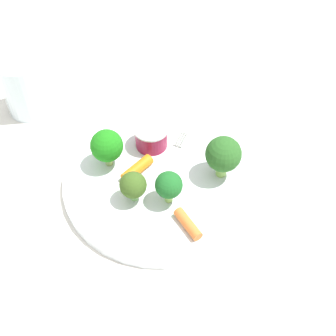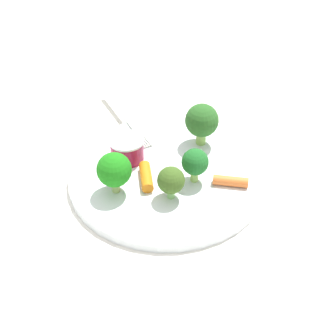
{
  "view_description": "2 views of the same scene",
  "coord_description": "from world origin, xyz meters",
  "px_view_note": "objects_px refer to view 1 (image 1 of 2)",
  "views": [
    {
      "loc": [
        0.08,
        0.38,
        0.48
      ],
      "look_at": [
        -0.01,
        -0.0,
        0.02
      ],
      "focal_mm": 48.66,
      "sensor_mm": 36.0,
      "label": 1
    },
    {
      "loc": [
        0.43,
        0.22,
        0.42
      ],
      "look_at": [
        0.0,
        0.0,
        0.02
      ],
      "focal_mm": 50.69,
      "sensor_mm": 36.0,
      "label": 2
    }
  ],
  "objects_px": {
    "broccoli_floret_3": "(107,146)",
    "carrot_stick_1": "(188,224)",
    "broccoli_floret_0": "(169,185)",
    "fork": "(197,110)",
    "plate": "(162,180)",
    "carrot_stick_0": "(137,169)",
    "broccoli_floret_1": "(133,185)",
    "drinking_glass": "(24,87)",
    "sauce_cup": "(154,136)",
    "broccoli_floret_2": "(223,155)"
  },
  "relations": [
    {
      "from": "broccoli_floret_3",
      "to": "drinking_glass",
      "type": "relative_size",
      "value": 0.65
    },
    {
      "from": "broccoli_floret_1",
      "to": "drinking_glass",
      "type": "relative_size",
      "value": 0.51
    },
    {
      "from": "fork",
      "to": "broccoli_floret_3",
      "type": "bearing_deg",
      "value": 26.86
    },
    {
      "from": "broccoli_floret_1",
      "to": "broccoli_floret_0",
      "type": "bearing_deg",
      "value": 163.47
    },
    {
      "from": "sauce_cup",
      "to": "carrot_stick_0",
      "type": "xyz_separation_m",
      "value": [
        0.03,
        0.05,
        -0.01
      ]
    },
    {
      "from": "sauce_cup",
      "to": "carrot_stick_0",
      "type": "height_order",
      "value": "sauce_cup"
    },
    {
      "from": "broccoli_floret_3",
      "to": "drinking_glass",
      "type": "distance_m",
      "value": 0.18
    },
    {
      "from": "plate",
      "to": "broccoli_floret_0",
      "type": "height_order",
      "value": "broccoli_floret_0"
    },
    {
      "from": "carrot_stick_0",
      "to": "carrot_stick_1",
      "type": "height_order",
      "value": "carrot_stick_0"
    },
    {
      "from": "broccoli_floret_1",
      "to": "broccoli_floret_2",
      "type": "xyz_separation_m",
      "value": [
        -0.12,
        -0.01,
        0.01
      ]
    },
    {
      "from": "broccoli_floret_0",
      "to": "broccoli_floret_1",
      "type": "bearing_deg",
      "value": -16.53
    },
    {
      "from": "broccoli_floret_1",
      "to": "broccoli_floret_3",
      "type": "xyz_separation_m",
      "value": [
        0.02,
        -0.07,
        0.01
      ]
    },
    {
      "from": "plate",
      "to": "carrot_stick_1",
      "type": "height_order",
      "value": "carrot_stick_1"
    },
    {
      "from": "sauce_cup",
      "to": "broccoli_floret_3",
      "type": "relative_size",
      "value": 0.83
    },
    {
      "from": "broccoli_floret_2",
      "to": "broccoli_floret_3",
      "type": "distance_m",
      "value": 0.15
    },
    {
      "from": "plate",
      "to": "broccoli_floret_3",
      "type": "bearing_deg",
      "value": -32.15
    },
    {
      "from": "fork",
      "to": "broccoli_floret_0",
      "type": "bearing_deg",
      "value": 61.96
    },
    {
      "from": "carrot_stick_0",
      "to": "fork",
      "type": "relative_size",
      "value": 0.33
    },
    {
      "from": "broccoli_floret_3",
      "to": "fork",
      "type": "xyz_separation_m",
      "value": [
        -0.15,
        -0.07,
        -0.03
      ]
    },
    {
      "from": "plate",
      "to": "broccoli_floret_2",
      "type": "height_order",
      "value": "broccoli_floret_2"
    },
    {
      "from": "carrot_stick_0",
      "to": "carrot_stick_1",
      "type": "relative_size",
      "value": 1.07
    },
    {
      "from": "broccoli_floret_2",
      "to": "sauce_cup",
      "type": "bearing_deg",
      "value": -45.39
    },
    {
      "from": "broccoli_floret_3",
      "to": "carrot_stick_1",
      "type": "bearing_deg",
      "value": 121.44
    },
    {
      "from": "plate",
      "to": "drinking_glass",
      "type": "relative_size",
      "value": 2.98
    },
    {
      "from": "sauce_cup",
      "to": "carrot_stick_1",
      "type": "xyz_separation_m",
      "value": [
        -0.01,
        0.15,
        -0.01
      ]
    },
    {
      "from": "carrot_stick_0",
      "to": "sauce_cup",
      "type": "bearing_deg",
      "value": -126.3
    },
    {
      "from": "broccoli_floret_0",
      "to": "broccoli_floret_2",
      "type": "xyz_separation_m",
      "value": [
        -0.08,
        -0.03,
        0.01
      ]
    },
    {
      "from": "fork",
      "to": "broccoli_floret_1",
      "type": "bearing_deg",
      "value": 48.48
    },
    {
      "from": "broccoli_floret_0",
      "to": "carrot_stick_0",
      "type": "relative_size",
      "value": 1.0
    },
    {
      "from": "broccoli_floret_0",
      "to": "fork",
      "type": "height_order",
      "value": "broccoli_floret_0"
    },
    {
      "from": "broccoli_floret_0",
      "to": "fork",
      "type": "relative_size",
      "value": 0.33
    },
    {
      "from": "broccoli_floret_2",
      "to": "fork",
      "type": "xyz_separation_m",
      "value": [
        -0.0,
        -0.13,
        -0.04
      ]
    },
    {
      "from": "sauce_cup",
      "to": "carrot_stick_1",
      "type": "bearing_deg",
      "value": 93.4
    },
    {
      "from": "carrot_stick_0",
      "to": "drinking_glass",
      "type": "bearing_deg",
      "value": -52.8
    },
    {
      "from": "plate",
      "to": "carrot_stick_0",
      "type": "height_order",
      "value": "carrot_stick_0"
    },
    {
      "from": "broccoli_floret_3",
      "to": "broccoli_floret_0",
      "type": "bearing_deg",
      "value": 128.98
    },
    {
      "from": "broccoli_floret_2",
      "to": "drinking_glass",
      "type": "bearing_deg",
      "value": -40.49
    },
    {
      "from": "sauce_cup",
      "to": "carrot_stick_1",
      "type": "height_order",
      "value": "sauce_cup"
    },
    {
      "from": "broccoli_floret_0",
      "to": "broccoli_floret_3",
      "type": "relative_size",
      "value": 0.85
    },
    {
      "from": "broccoli_floret_0",
      "to": "fork",
      "type": "bearing_deg",
      "value": -118.04
    },
    {
      "from": "sauce_cup",
      "to": "broccoli_floret_0",
      "type": "height_order",
      "value": "broccoli_floret_0"
    },
    {
      "from": "broccoli_floret_3",
      "to": "plate",
      "type": "bearing_deg",
      "value": 147.85
    },
    {
      "from": "broccoli_floret_1",
      "to": "carrot_stick_0",
      "type": "height_order",
      "value": "broccoli_floret_1"
    },
    {
      "from": "broccoli_floret_2",
      "to": "fork",
      "type": "relative_size",
      "value": 0.43
    },
    {
      "from": "fork",
      "to": "drinking_glass",
      "type": "bearing_deg",
      "value": -17.54
    },
    {
      "from": "drinking_glass",
      "to": "carrot_stick_0",
      "type": "bearing_deg",
      "value": 127.2
    },
    {
      "from": "carrot_stick_0",
      "to": "fork",
      "type": "height_order",
      "value": "carrot_stick_0"
    },
    {
      "from": "plate",
      "to": "broccoli_floret_1",
      "type": "bearing_deg",
      "value": 32.64
    },
    {
      "from": "plate",
      "to": "carrot_stick_0",
      "type": "bearing_deg",
      "value": -27.35
    },
    {
      "from": "broccoli_floret_1",
      "to": "fork",
      "type": "height_order",
      "value": "broccoli_floret_1"
    }
  ]
}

